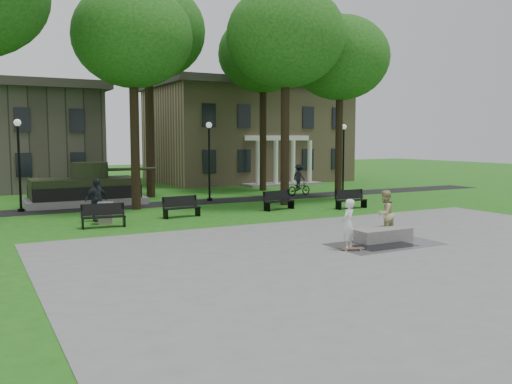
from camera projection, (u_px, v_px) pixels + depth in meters
ground at (320, 232)px, 21.68m from camera, size 120.00×120.00×0.00m
plaza at (409, 256)px, 17.29m from camera, size 22.00×16.00×0.02m
footpath at (204, 202)px, 32.21m from camera, size 44.00×2.60×0.01m
building_right at (246, 132)px, 48.76m from camera, size 17.00×12.00×8.60m
tree_1 at (133, 37)px, 27.90m from camera, size 6.20×6.20×11.63m
tree_2 at (285, 37)px, 29.87m from camera, size 6.60×6.60×12.16m
tree_3 at (340, 59)px, 32.93m from camera, size 6.00×6.00×11.19m
tree_4 at (148, 32)px, 33.76m from camera, size 7.20×7.20×13.50m
tree_5 at (263, 55)px, 38.26m from camera, size 6.40×6.40×12.44m
lamp_left at (19, 157)px, 27.51m from camera, size 0.36×0.36×4.73m
lamp_mid at (209, 155)px, 32.43m from camera, size 0.36×0.36×4.73m
lamp_right at (344, 153)px, 37.13m from camera, size 0.36×0.36×4.73m
tank_monument at (85, 189)px, 30.85m from camera, size 7.45×3.40×2.40m
puddle at (385, 246)px, 18.87m from camera, size 2.20×1.20×0.00m
concrete_block at (381, 234)px, 19.83m from camera, size 2.21×1.02×0.45m
skateboard at (353, 249)px, 18.09m from camera, size 0.80×0.43×0.07m
skateboarder at (348, 224)px, 18.18m from camera, size 0.74×0.67×1.71m
friend_watching at (385, 214)px, 20.44m from camera, size 1.02×0.89×1.79m
pedestrian_walker at (96, 200)px, 24.51m from camera, size 1.25×0.90×1.97m
cyclist at (299, 183)px, 35.71m from camera, size 1.94×1.14×2.07m
park_bench_0 at (103, 215)px, 22.86m from camera, size 1.83×0.68×1.00m
park_bench_1 at (181, 206)px, 25.86m from camera, size 1.84×0.72×1.00m
park_bench_2 at (278, 200)px, 28.58m from camera, size 1.85×0.86×1.00m
park_bench_3 at (350, 199)px, 29.12m from camera, size 1.80×0.53×1.00m
trash_bin at (106, 213)px, 23.80m from camera, size 0.82×0.82×0.96m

